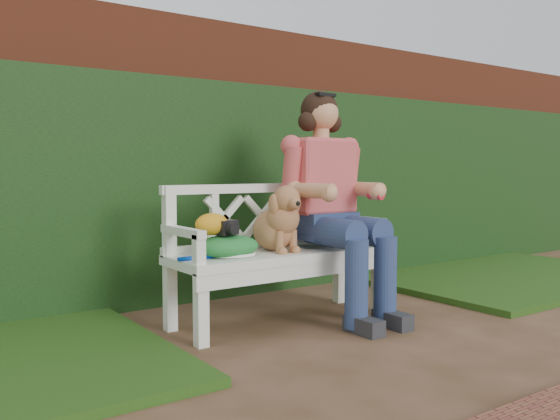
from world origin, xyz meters
TOP-DOWN VIEW (x-y plane):
  - ground at (0.00, 0.00)m, footprint 60.00×60.00m
  - brick_wall at (0.00, 1.90)m, footprint 10.00×0.30m
  - ivy_hedge at (0.00, 1.68)m, footprint 10.00×0.18m
  - grass_right at (2.40, 0.90)m, footprint 2.60×2.00m
  - garden_bench at (-0.22, 0.76)m, footprint 1.58×0.60m
  - seated_woman at (0.16, 0.74)m, footprint 0.88×1.05m
  - dog at (-0.25, 0.74)m, footprint 0.38×0.46m
  - tennis_racket at (-0.63, 0.71)m, footprint 0.59×0.35m
  - green_bag at (-0.64, 0.72)m, footprint 0.47×0.41m
  - camera_item at (-0.66, 0.72)m, footprint 0.16×0.13m
  - baseball_glove at (-0.74, 0.75)m, footprint 0.26×0.23m

SIDE VIEW (x-z plane):
  - ground at x=0.00m, z-range 0.00..0.00m
  - grass_right at x=2.40m, z-range 0.00..0.05m
  - garden_bench at x=-0.22m, z-range 0.00..0.48m
  - tennis_racket at x=-0.63m, z-range 0.48..0.51m
  - green_bag at x=-0.64m, z-range 0.48..0.62m
  - camera_item at x=-0.66m, z-range 0.62..0.71m
  - baseball_glove at x=-0.74m, z-range 0.62..0.75m
  - dog at x=-0.25m, z-range 0.48..0.92m
  - seated_woman at x=0.16m, z-range 0.00..1.62m
  - ivy_hedge at x=0.00m, z-range 0.00..1.70m
  - brick_wall at x=0.00m, z-range 0.00..2.20m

